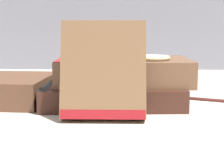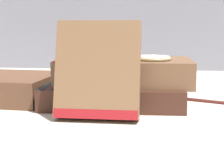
# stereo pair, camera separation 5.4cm
# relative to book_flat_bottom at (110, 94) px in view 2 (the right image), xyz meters

# --- Properties ---
(ground_plane) EXTENTS (3.00, 3.00, 0.00)m
(ground_plane) POSITION_rel_book_flat_bottom_xyz_m (-0.03, 0.01, -0.02)
(ground_plane) COLOR beige
(book_flat_bottom) EXTENTS (0.22, 0.14, 0.03)m
(book_flat_bottom) POSITION_rel_book_flat_bottom_xyz_m (0.00, 0.00, 0.00)
(book_flat_bottom) COLOR #422319
(book_flat_bottom) RESTS_ON ground_plane
(book_flat_top) EXTENTS (0.20, 0.13, 0.04)m
(book_flat_top) POSITION_rel_book_flat_bottom_xyz_m (0.02, 0.00, 0.04)
(book_flat_top) COLOR brown
(book_flat_top) RESTS_ON book_flat_bottom
(book_leaning_front) EXTENTS (0.11, 0.05, 0.13)m
(book_leaning_front) POSITION_rel_book_flat_bottom_xyz_m (-0.00, -0.09, 0.04)
(book_leaning_front) COLOR brown
(book_leaning_front) RESTS_ON ground_plane
(pocket_watch) EXTENTS (0.05, 0.06, 0.01)m
(pocket_watch) POSITION_rel_book_flat_bottom_xyz_m (0.06, -0.01, 0.06)
(pocket_watch) COLOR white
(pocket_watch) RESTS_ON book_flat_top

